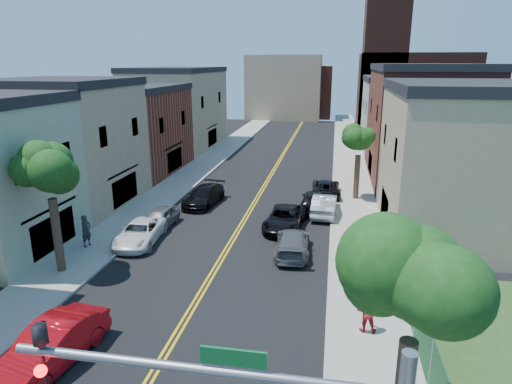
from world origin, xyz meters
The scene contains 28 objects.
sidewalk_left centered at (-7.90, 40.00, 0.07)m, with size 3.20×100.00×0.15m, color gray.
sidewalk_right centered at (7.90, 40.00, 0.07)m, with size 3.20×100.00×0.15m, color gray.
curb_left centered at (-6.15, 40.00, 0.07)m, with size 0.30×100.00×0.15m, color gray.
curb_right centered at (6.15, 40.00, 0.07)m, with size 0.30×100.00×0.15m, color gray.
bldg_left_tan_near centered at (-14.00, 25.00, 4.50)m, with size 9.00×10.00×9.00m, color #998466.
bldg_left_brick centered at (-14.00, 36.00, 4.00)m, with size 9.00×12.00×8.00m, color brown.
bldg_left_tan_far centered at (-14.00, 50.00, 4.75)m, with size 9.00×16.00×9.50m, color #998466.
bldg_right_tan centered at (14.00, 24.00, 4.50)m, with size 9.00×12.00×9.00m, color #998466.
bldg_right_brick centered at (14.00, 38.00, 5.00)m, with size 9.00×14.00×10.00m, color brown.
bldg_right_palegrn centered at (14.00, 52.00, 4.25)m, with size 9.00×12.00×8.50m, color gray.
church centered at (16.33, 67.07, 7.24)m, with size 16.20×14.20×22.60m.
backdrop_left centered at (-4.00, 82.00, 6.00)m, with size 14.00×8.00×12.00m, color #998466.
backdrop_center centered at (0.00, 86.00, 5.00)m, with size 10.00×8.00×10.00m, color brown.
fence_right centered at (9.50, 9.50, 1.10)m, with size 0.04×15.00×1.90m, color #143F1E.
tree_left_mid centered at (-7.88, 14.01, 6.58)m, with size 5.20×5.20×9.29m.
tree_right_corner centered at (7.93, 4.01, 7.31)m, with size 5.80×5.80×10.35m.
tree_right_far centered at (7.92, 30.01, 5.76)m, with size 4.40×4.40×8.03m.
red_sedan centered at (-3.80, 7.10, 0.81)m, with size 1.71×4.90×1.61m, color #B40C12.
white_pickup centered at (-5.50, 18.52, 0.68)m, with size 2.24×4.86×1.35m, color silver.
grey_car_left centered at (-5.30, 21.21, 0.69)m, with size 1.62×4.03×1.37m, color #56585D.
black_car_left centered at (-3.80, 26.63, 0.73)m, with size 2.04×5.01×1.45m, color black.
grey_car_right centered at (3.89, 18.58, 0.69)m, with size 1.93×4.75×1.38m, color #515358.
black_car_right centered at (4.69, 26.71, 0.78)m, with size 1.84×4.58×1.56m, color black.
silver_car_right centered at (5.50, 25.84, 0.78)m, with size 1.65×4.73×1.56m, color #A0A3A7.
dark_car_right_far centered at (5.50, 30.78, 0.67)m, with size 2.24×4.85×1.35m, color black.
black_suv_lane centered at (3.00, 22.57, 0.70)m, with size 2.34×5.07×1.41m, color black.
pedestrian_left centered at (-8.26, 17.22, 1.11)m, with size 0.70×0.46×1.93m, color #292931.
pedestrian_right centered at (7.61, 11.12, 1.04)m, with size 0.87×0.68×1.79m, color maroon.
Camera 1 is at (5.96, -5.39, 10.73)m, focal length 31.32 mm.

